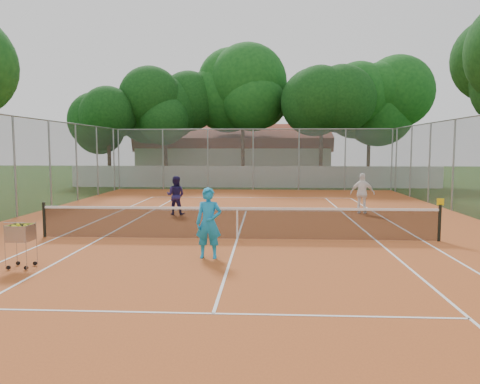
# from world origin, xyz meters

# --- Properties ---
(ground) EXTENTS (120.00, 120.00, 0.00)m
(ground) POSITION_xyz_m (0.00, 0.00, 0.00)
(ground) COLOR #18340E
(ground) RESTS_ON ground
(court_pad) EXTENTS (18.00, 34.00, 0.02)m
(court_pad) POSITION_xyz_m (0.00, 0.00, 0.01)
(court_pad) COLOR #AF5222
(court_pad) RESTS_ON ground
(court_lines) EXTENTS (10.98, 23.78, 0.01)m
(court_lines) POSITION_xyz_m (0.00, 0.00, 0.02)
(court_lines) COLOR white
(court_lines) RESTS_ON court_pad
(tennis_net) EXTENTS (11.88, 0.10, 0.98)m
(tennis_net) POSITION_xyz_m (0.00, 0.00, 0.51)
(tennis_net) COLOR black
(tennis_net) RESTS_ON court_pad
(perimeter_fence) EXTENTS (18.00, 34.00, 4.00)m
(perimeter_fence) POSITION_xyz_m (0.00, 0.00, 2.00)
(perimeter_fence) COLOR slate
(perimeter_fence) RESTS_ON ground
(boundary_wall) EXTENTS (26.00, 0.30, 1.50)m
(boundary_wall) POSITION_xyz_m (0.00, 19.00, 0.75)
(boundary_wall) COLOR silver
(boundary_wall) RESTS_ON ground
(clubhouse) EXTENTS (16.40, 9.00, 4.40)m
(clubhouse) POSITION_xyz_m (-2.00, 29.00, 2.20)
(clubhouse) COLOR beige
(clubhouse) RESTS_ON ground
(tropical_trees) EXTENTS (29.00, 19.00, 10.00)m
(tropical_trees) POSITION_xyz_m (0.00, 22.00, 5.00)
(tropical_trees) COLOR black
(tropical_trees) RESTS_ON ground
(player_near) EXTENTS (0.65, 0.43, 1.75)m
(player_near) POSITION_xyz_m (-0.55, -2.47, 0.90)
(player_near) COLOR #188ECD
(player_near) RESTS_ON court_pad
(player_far_left) EXTENTS (0.86, 0.71, 1.59)m
(player_far_left) POSITION_xyz_m (-2.84, 5.06, 0.81)
(player_far_left) COLOR #20194C
(player_far_left) RESTS_ON court_pad
(player_far_right) EXTENTS (1.08, 0.73, 1.70)m
(player_far_right) POSITION_xyz_m (4.88, 5.83, 0.87)
(player_far_right) COLOR white
(player_far_right) RESTS_ON court_pad
(ball_hopper) EXTENTS (0.69, 0.69, 1.09)m
(ball_hopper) POSITION_xyz_m (-4.68, -3.69, 0.57)
(ball_hopper) COLOR #ACACB3
(ball_hopper) RESTS_ON court_pad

